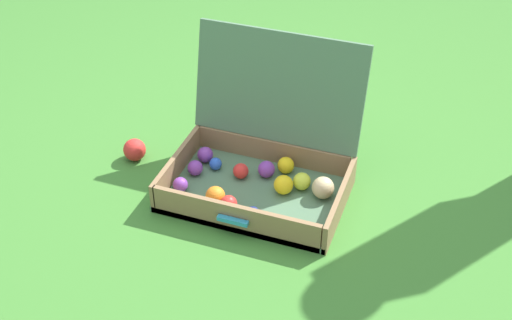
{
  "coord_description": "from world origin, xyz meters",
  "views": [
    {
      "loc": [
        0.65,
        -1.81,
        1.6
      ],
      "look_at": [
        0.0,
        -0.01,
        0.17
      ],
      "focal_mm": 47.62,
      "sensor_mm": 36.0,
      "label": 1
    }
  ],
  "objects": [
    {
      "name": "ground_plane",
      "position": [
        0.0,
        0.0,
        0.0
      ],
      "size": [
        16.0,
        16.0,
        0.0
      ],
      "primitive_type": "plane",
      "color": "#3D7A2D"
    },
    {
      "name": "open_suitcase",
      "position": [
        0.0,
        0.07,
        0.11
      ],
      "size": [
        0.64,
        0.55,
        0.53
      ],
      "color": "#4C7051",
      "rests_on": "ground"
    },
    {
      "name": "stray_ball_on_grass",
      "position": [
        -0.52,
        0.05,
        0.04
      ],
      "size": [
        0.09,
        0.09,
        0.09
      ],
      "primitive_type": "sphere",
      "color": "red",
      "rests_on": "ground"
    }
  ]
}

